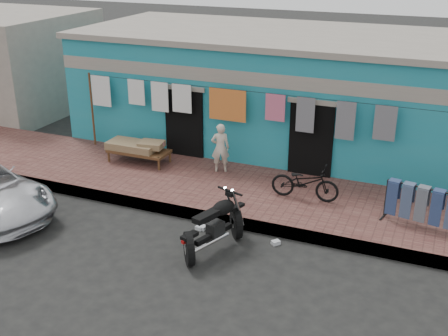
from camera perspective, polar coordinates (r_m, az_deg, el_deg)
ground at (r=11.15m, az=-4.03°, el=-9.11°), size 80.00×80.00×0.00m
sidewalk at (r=13.51m, az=1.64°, el=-2.53°), size 28.00×3.00×0.25m
curb at (r=12.30m, az=-0.81°, el=-5.16°), size 28.00×0.10×0.25m
building at (r=16.56m, az=6.74°, el=7.79°), size 12.20×5.20×3.36m
clothesline at (r=14.26m, az=0.79°, el=6.06°), size 10.06×0.06×2.10m
seated_person at (r=14.19m, az=-0.37°, el=2.06°), size 0.54×0.47×1.28m
bicycle at (r=12.86m, az=8.25°, el=-1.07°), size 1.56×0.62×1.00m
motorcycle at (r=11.12m, az=-1.06°, el=-5.74°), size 1.67×2.14×1.14m
charpoy at (r=15.09m, az=-8.63°, el=1.65°), size 1.72×0.83×0.58m
jeans_rack at (r=12.22m, az=20.14°, el=-3.80°), size 2.05×1.09×0.91m
litter_a at (r=12.13m, az=-2.32°, el=-6.05°), size 0.20×0.16×0.09m
litter_b at (r=11.61m, az=5.27°, el=-7.55°), size 0.20×0.21×0.08m
litter_c at (r=12.14m, az=-2.43°, el=-6.04°), size 0.18×0.21×0.08m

